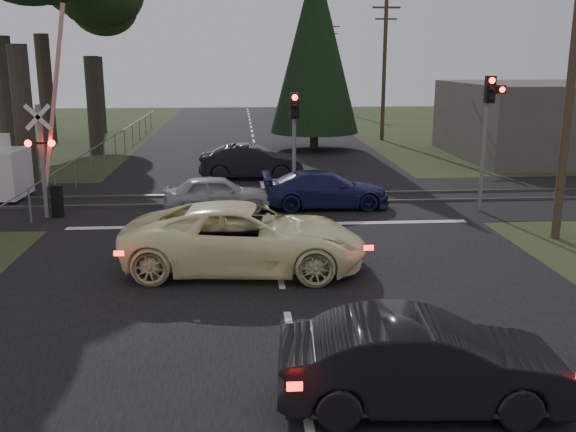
{
  "coord_description": "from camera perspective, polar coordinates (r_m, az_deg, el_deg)",
  "views": [
    {
      "loc": [
        -0.95,
        -11.94,
        5.26
      ],
      "look_at": [
        0.27,
        4.11,
        1.3
      ],
      "focal_mm": 40.0,
      "sensor_mm": 36.0,
      "label": 1
    }
  ],
  "objects": [
    {
      "name": "road",
      "position": [
        22.58,
        -1.83,
        0.36
      ],
      "size": [
        14.0,
        100.0,
        0.01
      ],
      "primitive_type": "cube",
      "color": "black",
      "rests_on": "ground"
    },
    {
      "name": "ground",
      "position": [
        13.08,
        0.17,
        -9.89
      ],
      "size": [
        120.0,
        120.0,
        0.0
      ],
      "primitive_type": "plane",
      "color": "#2A3719",
      "rests_on": "ground"
    },
    {
      "name": "rail_far",
      "position": [
        25.3,
        -2.12,
        1.93
      ],
      "size": [
        120.0,
        0.12,
        0.1
      ],
      "primitive_type": "cube",
      "color": "#59544C",
      "rests_on": "ground"
    },
    {
      "name": "silver_car",
      "position": [
        22.66,
        -6.3,
        1.98
      ],
      "size": [
        3.89,
        1.86,
        1.28
      ],
      "primitive_type": "imported",
      "rotation": [
        0.0,
        0.0,
        1.67
      ],
      "color": "#A3A6AB",
      "rests_on": "ground"
    },
    {
      "name": "crossing_signal",
      "position": [
        22.86,
        -20.46,
        4.9
      ],
      "size": [
        1.62,
        0.38,
        6.96
      ],
      "color": "slate",
      "rests_on": "ground"
    },
    {
      "name": "utility_pole_mid",
      "position": [
        43.0,
        8.56,
        12.97
      ],
      "size": [
        1.8,
        0.26,
        9.0
      ],
      "color": "#4C3D2D",
      "rests_on": "ground"
    },
    {
      "name": "stop_line",
      "position": [
        20.84,
        -1.61,
        -0.77
      ],
      "size": [
        13.0,
        0.35,
        0.0
      ],
      "primitive_type": "cube",
      "color": "silver",
      "rests_on": "ground"
    },
    {
      "name": "blue_sedan",
      "position": [
        23.18,
        3.35,
        2.36
      ],
      "size": [
        4.56,
        1.86,
        1.32
      ],
      "primitive_type": "imported",
      "rotation": [
        0.0,
        0.0,
        1.57
      ],
      "color": "#191C4D",
      "rests_on": "ground"
    },
    {
      "name": "fence_left",
      "position": [
        35.51,
        -15.49,
        4.81
      ],
      "size": [
        0.1,
        36.0,
        1.2
      ],
      "primitive_type": null,
      "color": "slate",
      "rests_on": "ground"
    },
    {
      "name": "rail_near",
      "position": [
        23.74,
        -1.96,
        1.14
      ],
      "size": [
        120.0,
        0.12,
        0.1
      ],
      "primitive_type": "cube",
      "color": "#59544C",
      "rests_on": "ground"
    },
    {
      "name": "traffic_signal_right",
      "position": [
        23.12,
        17.41,
        8.37
      ],
      "size": [
        0.68,
        0.48,
        4.7
      ],
      "color": "slate",
      "rests_on": "ground"
    },
    {
      "name": "conifer_tree",
      "position": [
        38.21,
        2.41,
        14.91
      ],
      "size": [
        5.2,
        5.2,
        11.0
      ],
      "color": "#473D33",
      "rests_on": "ground"
    },
    {
      "name": "dark_car_far",
      "position": [
        28.87,
        -3.26,
        4.83
      ],
      "size": [
        4.64,
        1.75,
        1.51
      ],
      "primitive_type": "imported",
      "rotation": [
        0.0,
        0.0,
        1.54
      ],
      "color": "black",
      "rests_on": "ground"
    },
    {
      "name": "cream_coupe",
      "position": [
        16.26,
        -3.81,
        -1.95
      ],
      "size": [
        6.36,
        3.39,
        1.7
      ],
      "primitive_type": "imported",
      "rotation": [
        0.0,
        0.0,
        1.48
      ],
      "color": "#FFF9B6",
      "rests_on": "ground"
    },
    {
      "name": "dark_hatchback",
      "position": [
        10.26,
        11.93,
        -12.69
      ],
      "size": [
        4.55,
        1.85,
        1.47
      ],
      "primitive_type": "imported",
      "rotation": [
        0.0,
        0.0,
        1.5
      ],
      "color": "black",
      "rests_on": "ground"
    },
    {
      "name": "rail_corridor",
      "position": [
        24.53,
        -2.04,
        1.45
      ],
      "size": [
        120.0,
        8.0,
        0.01
      ],
      "primitive_type": "cube",
      "color": "black",
      "rests_on": "ground"
    },
    {
      "name": "utility_pole_far",
      "position": [
        67.61,
        3.78,
        13.35
      ],
      "size": [
        1.8,
        0.26,
        9.0
      ],
      "color": "#4C3D2D",
      "rests_on": "ground"
    },
    {
      "name": "traffic_signal_center",
      "position": [
        22.84,
        0.57,
        7.65
      ],
      "size": [
        0.32,
        0.48,
        4.1
      ],
      "color": "slate",
      "rests_on": "ground"
    },
    {
      "name": "utility_pole_near",
      "position": [
        20.28,
        23.89,
        11.16
      ],
      "size": [
        1.8,
        0.26,
        9.0
      ],
      "color": "#4C3D2D",
      "rests_on": "ground"
    }
  ]
}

